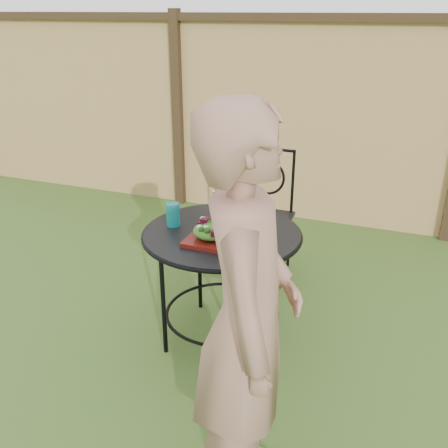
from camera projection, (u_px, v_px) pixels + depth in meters
name	position (u px, v px, depth m)	size (l,w,h in m)	color
ground	(222.00, 346.00, 3.05)	(60.00, 60.00, 0.00)	#2C4D18
fence	(309.00, 122.00, 4.55)	(8.00, 0.12, 1.90)	#E2B470
patio_table	(222.00, 253.00, 2.91)	(0.92, 0.92, 0.72)	black
patio_chair	(260.00, 211.00, 3.74)	(0.46, 0.46, 0.95)	black
diner	(247.00, 323.00, 1.84)	(0.61, 0.40, 1.66)	#9E6E5A
salad_plate	(212.00, 239.00, 2.73)	(0.27, 0.27, 0.02)	#450F09
salad	(212.00, 231.00, 2.71)	(0.21, 0.21, 0.08)	#235614
fork	(214.00, 209.00, 2.66)	(0.01, 0.01, 0.18)	silver
drinking_glass	(173.00, 214.00, 2.91)	(0.08, 0.08, 0.14)	#0C8C8F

